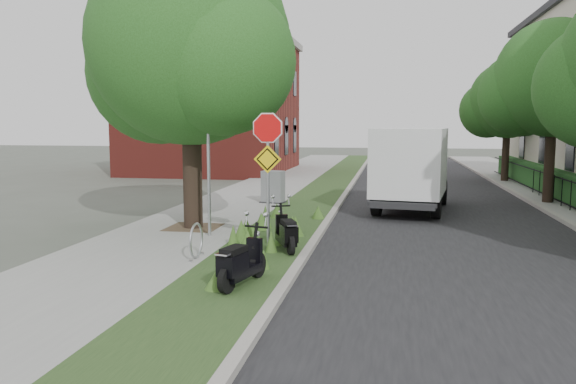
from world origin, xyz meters
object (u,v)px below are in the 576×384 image
(box_truck, at_px, (412,165))
(sign_assembly, at_px, (268,152))
(scooter_far, at_px, (238,267))
(utility_cabinet, at_px, (273,187))
(scooter_near, at_px, (287,236))

(box_truck, bearing_deg, sign_assembly, -115.67)
(scooter_far, height_order, utility_cabinet, utility_cabinet)
(sign_assembly, xyz_separation_m, scooter_far, (0.16, -3.13, -1.84))
(scooter_far, height_order, box_truck, box_truck)
(sign_assembly, height_order, box_truck, sign_assembly)
(scooter_near, distance_m, scooter_far, 2.94)
(sign_assembly, bearing_deg, utility_cabinet, 101.07)
(sign_assembly, bearing_deg, scooter_far, -87.13)
(scooter_near, relative_size, box_truck, 0.26)
(scooter_near, xyz_separation_m, box_truck, (2.96, 7.36, 1.09))
(scooter_near, distance_m, utility_cabinet, 7.92)
(scooter_far, distance_m, utility_cabinet, 10.73)
(sign_assembly, height_order, utility_cabinet, sign_assembly)
(scooter_far, distance_m, box_truck, 10.85)
(scooter_far, xyz_separation_m, utility_cabinet, (-1.62, 10.60, 0.19))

